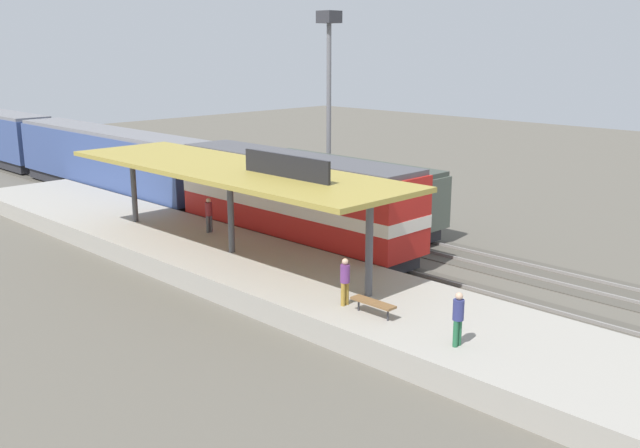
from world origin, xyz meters
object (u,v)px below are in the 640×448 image
object	(u,v)px
person_boarding	(458,316)
platform_bench	(373,303)
person_waiting	(345,279)
locomotive	(294,200)
passenger_carriage_front	(109,161)
person_walking	(209,213)
light_mast	(329,69)
freight_car	(344,193)

from	to	relation	value
person_boarding	platform_bench	bearing A→B (deg)	88.32
person_waiting	locomotive	bearing A→B (deg)	56.55
locomotive	person_waiting	size ratio (longest dim) A/B	8.44
locomotive	passenger_carriage_front	distance (m)	18.00
platform_bench	person_boarding	bearing A→B (deg)	-91.68
person_waiting	person_walking	bearing A→B (deg)	76.91
person_walking	person_boarding	size ratio (longest dim) A/B	1.00
passenger_carriage_front	light_mast	world-z (taller)	light_mast
freight_car	person_walking	world-z (taller)	freight_car
platform_bench	passenger_carriage_front	size ratio (longest dim) A/B	0.08
freight_car	light_mast	distance (m)	8.37
passenger_carriage_front	freight_car	world-z (taller)	passenger_carriage_front
passenger_carriage_front	freight_car	size ratio (longest dim) A/B	1.67
locomotive	person_walking	bearing A→B (deg)	142.24
locomotive	person_boarding	size ratio (longest dim) A/B	8.44
passenger_carriage_front	person_walking	xyz separation A→B (m)	(-3.26, -15.47, -0.46)
platform_bench	passenger_carriage_front	bearing A→B (deg)	78.05
passenger_carriage_front	light_mast	xyz separation A→B (m)	(7.80, -12.76, 6.08)
platform_bench	person_waiting	world-z (taller)	person_waiting
light_mast	person_waiting	xyz separation A→B (m)	(-13.74, -14.24, -6.54)
passenger_carriage_front	freight_car	xyz separation A→B (m)	(4.60, -17.06, -0.34)
locomotive	person_boarding	xyz separation A→B (m)	(-6.10, -13.80, -0.56)
person_waiting	light_mast	bearing A→B (deg)	46.01
person_walking	person_boarding	xyz separation A→B (m)	(-2.84, -16.33, 0.00)
platform_bench	person_boarding	xyz separation A→B (m)	(-0.10, -3.45, 0.51)
platform_bench	person_boarding	world-z (taller)	person_boarding
platform_bench	light_mast	distance (m)	21.98
person_waiting	person_boarding	bearing A→B (deg)	-91.87
locomotive	person_boarding	distance (m)	15.10
passenger_carriage_front	platform_bench	bearing A→B (deg)	-101.95
freight_car	person_waiting	xyz separation A→B (m)	(-10.54, -9.94, -0.12)
passenger_carriage_front	person_walking	size ratio (longest dim) A/B	11.70
light_mast	person_walking	distance (m)	13.14
passenger_carriage_front	person_walking	world-z (taller)	passenger_carriage_front
locomotive	freight_car	size ratio (longest dim) A/B	1.20
platform_bench	passenger_carriage_front	distance (m)	29.00
person_walking	person_boarding	world-z (taller)	same
person_walking	person_waiting	bearing A→B (deg)	-103.09
person_waiting	person_walking	size ratio (longest dim) A/B	1.00
freight_car	person_boarding	world-z (taller)	freight_car
locomotive	person_walking	xyz separation A→B (m)	(-3.26, 2.53, -0.56)
platform_bench	passenger_carriage_front	world-z (taller)	passenger_carriage_front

